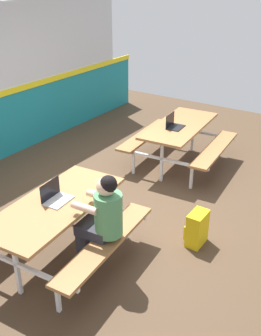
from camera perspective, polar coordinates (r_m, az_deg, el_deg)
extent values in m
cube|color=#4C3826|center=(5.83, -0.28, -4.84)|extent=(10.00, 10.00, 0.02)
cube|color=#9E6B3D|center=(4.45, -10.68, -5.20)|extent=(1.78, 0.89, 0.04)
cube|color=#9E6B3D|center=(4.30, -3.62, -10.74)|extent=(1.66, 0.41, 0.04)
cube|color=#9E6B3D|center=(4.99, -16.12, -6.03)|extent=(1.66, 0.41, 0.04)
cube|color=white|center=(4.27, -16.12, -13.56)|extent=(0.04, 0.04, 0.70)
cube|color=white|center=(4.25, -16.19, -13.15)|extent=(0.17, 1.55, 0.04)
cube|color=white|center=(4.09, -10.48, -17.67)|extent=(0.04, 0.04, 0.41)
cube|color=white|center=(5.10, -5.54, -5.24)|extent=(0.04, 0.04, 0.70)
cube|color=white|center=(5.08, -5.56, -4.85)|extent=(0.17, 1.55, 0.04)
cube|color=white|center=(4.95, -0.54, -8.20)|extent=(0.04, 0.04, 0.41)
cube|color=white|center=(5.45, -9.92, -5.10)|extent=(0.04, 0.04, 0.41)
cube|color=#9E6B3D|center=(6.66, 7.14, 6.10)|extent=(1.78, 0.89, 0.04)
cube|color=#9E6B3D|center=(6.57, 12.10, 2.70)|extent=(1.66, 0.41, 0.04)
cube|color=#9E6B3D|center=(7.00, 2.19, 4.80)|extent=(1.66, 0.41, 0.04)
cube|color=white|center=(6.22, 4.52, 1.00)|extent=(0.04, 0.04, 0.70)
cube|color=white|center=(6.20, 4.54, 1.33)|extent=(0.17, 1.55, 0.04)
cube|color=white|center=(6.12, 8.79, -1.24)|extent=(0.04, 0.04, 0.41)
cube|color=white|center=(6.49, 0.41, 0.79)|extent=(0.04, 0.04, 0.41)
cube|color=white|center=(7.39, 9.02, 5.01)|extent=(0.04, 0.04, 0.70)
cube|color=white|center=(7.37, 9.04, 5.30)|extent=(0.17, 1.55, 0.04)
cube|color=white|center=(7.30, 12.66, 3.18)|extent=(0.04, 0.04, 0.41)
cube|color=white|center=(7.61, 5.37, 4.72)|extent=(0.04, 0.04, 0.41)
cylinder|color=#2D2D38|center=(4.56, -7.17, -11.64)|extent=(0.11, 0.11, 0.45)
cylinder|color=#2D2D38|center=(4.67, -5.87, -10.47)|extent=(0.11, 0.11, 0.45)
cube|color=#2D2D38|center=(4.38, -5.05, -8.72)|extent=(0.33, 0.40, 0.12)
cylinder|color=#4C8C59|center=(4.16, -3.21, -6.71)|extent=(0.30, 0.30, 0.48)
cylinder|color=beige|center=(4.11, -6.66, -5.76)|extent=(0.10, 0.31, 0.08)
cylinder|color=beige|center=(4.30, -4.52, -4.03)|extent=(0.10, 0.31, 0.08)
sphere|color=beige|center=(4.00, -3.57, -2.68)|extent=(0.20, 0.20, 0.20)
sphere|color=black|center=(3.97, -3.22, -2.35)|extent=(0.18, 0.18, 0.18)
cube|color=silver|center=(4.47, -10.37, -4.66)|extent=(0.34, 0.25, 0.01)
cube|color=black|center=(4.47, -11.55, -3.07)|extent=(0.32, 0.03, 0.21)
cube|color=black|center=(6.49, 6.55, 5.85)|extent=(0.34, 0.25, 0.01)
cube|color=black|center=(6.49, 5.73, 6.95)|extent=(0.32, 0.03, 0.21)
cube|color=yellow|center=(4.93, 9.61, -8.60)|extent=(0.30, 0.18, 0.44)
cube|color=yellow|center=(5.00, 8.40, -8.84)|extent=(0.21, 0.04, 0.19)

